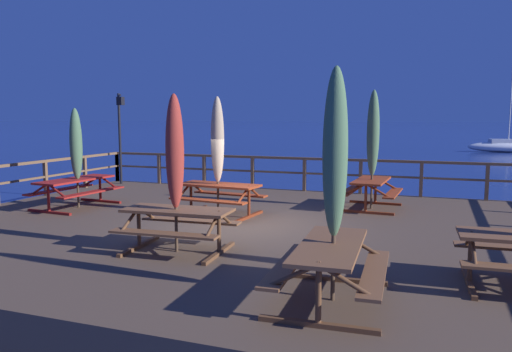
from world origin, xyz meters
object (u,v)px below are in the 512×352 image
(picnic_table_mid_left, at_px, (219,192))
(patio_umbrella_tall_back_left, at_px, (218,140))
(picnic_table_mid_centre, at_px, (178,220))
(patio_umbrella_short_front, at_px, (175,152))
(sailboat_distant, at_px, (504,146))
(patio_umbrella_tall_mid_right, at_px, (76,145))
(picnic_table_back_left, at_px, (330,259))
(lamp_post_hooked, at_px, (120,125))
(patio_umbrella_short_back, at_px, (335,154))
(picnic_table_back_right, at_px, (371,187))
(picnic_table_mid_right, at_px, (76,186))
(patio_umbrella_short_mid, at_px, (373,134))

(picnic_table_mid_left, xyz_separation_m, patio_umbrella_tall_back_left, (-0.02, -0.01, 1.26))
(picnic_table_mid_centre, bearing_deg, patio_umbrella_short_front, -98.41)
(patio_umbrella_tall_back_left, height_order, sailboat_distant, sailboat_distant)
(picnic_table_mid_left, distance_m, sailboat_distant, 38.00)
(picnic_table_mid_centre, distance_m, patio_umbrella_short_front, 1.21)
(picnic_table_mid_centre, relative_size, picnic_table_mid_left, 0.95)
(picnic_table_mid_centre, bearing_deg, patio_umbrella_tall_back_left, 101.93)
(sailboat_distant, bearing_deg, patio_umbrella_tall_mid_right, -111.27)
(picnic_table_back_left, bearing_deg, patio_umbrella_tall_back_left, 128.16)
(picnic_table_back_left, xyz_separation_m, lamp_post_hooked, (-9.20, 8.59, 1.55))
(patio_umbrella_tall_back_left, xyz_separation_m, lamp_post_hooked, (-5.49, 3.86, 0.29))
(patio_umbrella_tall_back_left, xyz_separation_m, sailboat_distant, (10.45, 36.55, -1.96))
(patio_umbrella_short_back, xyz_separation_m, lamp_post_hooked, (-9.23, 8.53, 0.20))
(picnic_table_mid_centre, relative_size, patio_umbrella_tall_back_left, 0.70)
(picnic_table_mid_left, xyz_separation_m, patio_umbrella_short_front, (0.65, -3.29, 1.21))
(picnic_table_mid_centre, height_order, patio_umbrella_short_front, patio_umbrella_short_front)
(picnic_table_mid_left, height_order, patio_umbrella_tall_back_left, patio_umbrella_tall_back_left)
(lamp_post_hooked, bearing_deg, patio_umbrella_tall_back_left, -35.14)
(picnic_table_back_right, bearing_deg, patio_umbrella_tall_back_left, -147.73)
(picnic_table_mid_centre, relative_size, picnic_table_back_left, 0.96)
(patio_umbrella_tall_mid_right, bearing_deg, patio_umbrella_short_front, -32.87)
(picnic_table_mid_left, bearing_deg, lamp_post_hooked, 145.04)
(picnic_table_back_right, bearing_deg, patio_umbrella_short_front, -116.58)
(picnic_table_back_right, xyz_separation_m, patio_umbrella_tall_mid_right, (-7.30, -2.47, 1.11))
(patio_umbrella_tall_mid_right, distance_m, patio_umbrella_short_back, 8.80)
(picnic_table_mid_right, bearing_deg, picnic_table_mid_centre, -31.97)
(picnic_table_mid_left, relative_size, patio_umbrella_short_mid, 0.69)
(patio_umbrella_tall_back_left, relative_size, sailboat_distant, 0.37)
(picnic_table_back_right, bearing_deg, lamp_post_hooked, 169.05)
(patio_umbrella_short_front, xyz_separation_m, patio_umbrella_tall_mid_right, (-4.58, 2.96, -0.11))
(picnic_table_mid_left, distance_m, picnic_table_back_left, 6.01)
(patio_umbrella_short_front, xyz_separation_m, patio_umbrella_tall_back_left, (-0.68, 3.28, 0.05))
(lamp_post_hooked, height_order, sailboat_distant, sailboat_distant)
(picnic_table_mid_right, distance_m, patio_umbrella_short_mid, 7.90)
(picnic_table_mid_centre, distance_m, sailboat_distant, 40.97)
(picnic_table_back_left, bearing_deg, patio_umbrella_short_back, 67.76)
(picnic_table_mid_right, distance_m, sailboat_distant, 39.61)
(picnic_table_mid_right, height_order, patio_umbrella_short_front, patio_umbrella_short_front)
(picnic_table_mid_right, distance_m, patio_umbrella_tall_back_left, 4.17)
(patio_umbrella_short_back, bearing_deg, lamp_post_hooked, 137.28)
(picnic_table_mid_left, distance_m, picnic_table_mid_right, 4.00)
(patio_umbrella_short_mid, bearing_deg, lamp_post_hooked, 169.01)
(picnic_table_back_left, distance_m, lamp_post_hooked, 12.69)
(picnic_table_back_left, bearing_deg, picnic_table_mid_right, 150.24)
(picnic_table_back_left, distance_m, patio_umbrella_tall_mid_right, 8.88)
(picnic_table_mid_right, xyz_separation_m, lamp_post_hooked, (-1.52, 4.20, 1.55))
(picnic_table_back_right, relative_size, patio_umbrella_short_back, 0.62)
(patio_umbrella_tall_back_left, relative_size, lamp_post_hooked, 0.90)
(picnic_table_mid_centre, bearing_deg, patio_umbrella_short_back, -24.96)
(lamp_post_hooked, bearing_deg, picnic_table_mid_left, -34.96)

